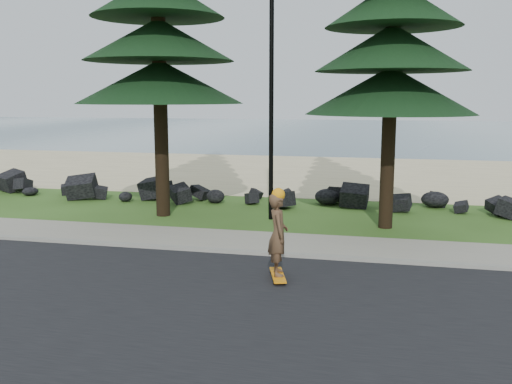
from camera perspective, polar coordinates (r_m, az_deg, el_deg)
ground at (r=14.83m, az=-0.93°, el=-5.29°), size 160.00×160.00×0.00m
road at (r=10.71m, az=-6.72°, el=-11.23°), size 160.00×7.00×0.02m
kerb at (r=13.98m, az=-1.81°, el=-6.01°), size 160.00×0.20×0.10m
sidewalk at (r=15.01m, az=-0.75°, el=-4.95°), size 160.00×2.00×0.08m
beach_sand at (r=28.88m, az=5.86°, el=1.96°), size 160.00×15.00×0.01m
ocean at (r=65.13m, az=9.76°, el=6.08°), size 160.00×58.00×0.01m
seawall_boulders at (r=20.18m, az=2.82°, el=-1.31°), size 60.00×2.40×1.10m
lamp_post at (r=17.46m, az=1.55°, el=10.65°), size 0.25×0.14×8.14m
skateboarder at (r=11.83m, az=2.22°, el=-4.28°), size 0.58×1.07×1.93m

